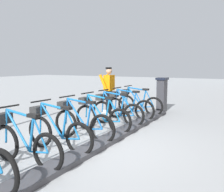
# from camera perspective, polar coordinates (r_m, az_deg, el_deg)

# --- Properties ---
(ground_plane) EXTENTS (60.00, 60.00, 0.00)m
(ground_plane) POSITION_cam_1_polar(r_m,az_deg,el_deg) (5.48, -3.09, -11.44)
(ground_plane) COLOR #A5A9AB
(dock_rail_base) EXTENTS (0.44, 8.50, 0.10)m
(dock_rail_base) POSITION_cam_1_polar(r_m,az_deg,el_deg) (5.46, -3.09, -10.95)
(dock_rail_base) COLOR #47474C
(dock_rail_base) RESTS_ON ground
(payment_kiosk) EXTENTS (0.36, 0.52, 1.28)m
(payment_kiosk) POSITION_cam_1_polar(r_m,az_deg,el_deg) (9.49, 11.27, 0.42)
(payment_kiosk) COLOR #38383D
(payment_kiosk) RESTS_ON ground
(bike_docked_0) EXTENTS (1.72, 0.54, 1.02)m
(bike_docked_0) POSITION_cam_1_polar(r_m,az_deg,el_deg) (8.84, 5.89, -1.50)
(bike_docked_0) COLOR black
(bike_docked_0) RESTS_ON ground
(bike_docked_1) EXTENTS (1.72, 0.54, 1.02)m
(bike_docked_1) POSITION_cam_1_polar(r_m,az_deg,el_deg) (8.06, 3.54, -2.30)
(bike_docked_1) COLOR black
(bike_docked_1) RESTS_ON ground
(bike_docked_2) EXTENTS (1.72, 0.54, 1.02)m
(bike_docked_2) POSITION_cam_1_polar(r_m,az_deg,el_deg) (7.31, 0.70, -3.26)
(bike_docked_2) COLOR black
(bike_docked_2) RESTS_ON ground
(bike_docked_3) EXTENTS (1.72, 0.54, 1.02)m
(bike_docked_3) POSITION_cam_1_polar(r_m,az_deg,el_deg) (6.58, -2.79, -4.43)
(bike_docked_3) COLOR black
(bike_docked_3) RESTS_ON ground
(bike_docked_4) EXTENTS (1.72, 0.54, 1.02)m
(bike_docked_4) POSITION_cam_1_polar(r_m,az_deg,el_deg) (5.88, -7.15, -5.85)
(bike_docked_4) COLOR black
(bike_docked_4) RESTS_ON ground
(bike_docked_5) EXTENTS (1.72, 0.54, 1.02)m
(bike_docked_5) POSITION_cam_1_polar(r_m,az_deg,el_deg) (5.23, -12.66, -7.60)
(bike_docked_5) COLOR black
(bike_docked_5) RESTS_ON ground
(bike_docked_6) EXTENTS (1.72, 0.54, 1.02)m
(bike_docked_6) POSITION_cam_1_polar(r_m,az_deg,el_deg) (4.65, -19.71, -9.71)
(bike_docked_6) COLOR black
(bike_docked_6) RESTS_ON ground
(worker_near_rack) EXTENTS (0.46, 0.62, 1.66)m
(worker_near_rack) POSITION_cam_1_polar(r_m,az_deg,el_deg) (9.14, -0.72, 1.83)
(worker_near_rack) COLOR white
(worker_near_rack) RESTS_ON ground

